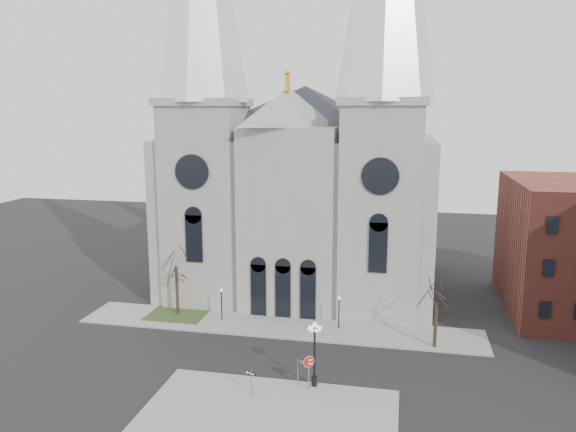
% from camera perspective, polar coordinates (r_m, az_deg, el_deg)
% --- Properties ---
extents(ground, '(160.00, 160.00, 0.00)m').
position_cam_1_polar(ground, '(47.11, -4.13, -16.04)').
color(ground, black).
rests_on(ground, ground).
extents(sidewalk_near, '(18.00, 10.00, 0.14)m').
position_cam_1_polar(sidewalk_near, '(42.13, -1.94, -19.36)').
color(sidewalk_near, gray).
rests_on(sidewalk_near, ground).
extents(sidewalk_far, '(40.00, 6.00, 0.14)m').
position_cam_1_polar(sidewalk_far, '(56.80, -1.03, -11.12)').
color(sidewalk_far, gray).
rests_on(sidewalk_far, ground).
extents(grass_patch, '(6.00, 5.00, 0.18)m').
position_cam_1_polar(grass_patch, '(60.90, -11.11, -9.77)').
color(grass_patch, '#2F4B20').
rests_on(grass_patch, ground).
extents(cathedral, '(33.00, 26.66, 54.00)m').
position_cam_1_polar(cathedral, '(64.41, 1.28, 8.29)').
color(cathedral, gray).
rests_on(cathedral, ground).
extents(tree_left, '(3.20, 3.20, 7.50)m').
position_cam_1_polar(tree_left, '(59.23, -11.30, -4.78)').
color(tree_left, black).
rests_on(tree_left, ground).
extents(tree_right, '(3.20, 3.20, 6.00)m').
position_cam_1_polar(tree_right, '(52.25, 14.87, -8.33)').
color(tree_right, black).
rests_on(tree_right, ground).
extents(ped_lamp_left, '(0.32, 0.32, 3.26)m').
position_cam_1_polar(ped_lamp_left, '(58.01, -6.78, -8.34)').
color(ped_lamp_left, black).
rests_on(ped_lamp_left, sidewalk_far).
extents(ped_lamp_right, '(0.32, 0.32, 3.26)m').
position_cam_1_polar(ped_lamp_right, '(55.52, 5.20, -9.19)').
color(ped_lamp_right, black).
rests_on(ped_lamp_right, sidewalk_far).
extents(stop_sign, '(0.95, 0.28, 2.71)m').
position_cam_1_polar(stop_sign, '(44.23, 2.12, -14.92)').
color(stop_sign, slate).
rests_on(stop_sign, sidewalk_near).
extents(globe_lamp, '(1.46, 1.46, 5.19)m').
position_cam_1_polar(globe_lamp, '(44.12, 2.71, -13.06)').
color(globe_lamp, black).
rests_on(globe_lamp, sidewalk_near).
extents(one_way_sign, '(0.81, 0.37, 1.96)m').
position_cam_1_polar(one_way_sign, '(43.69, -3.73, -16.10)').
color(one_way_sign, slate).
rests_on(one_way_sign, sidewalk_near).
extents(street_name_sign, '(0.68, 0.12, 2.11)m').
position_cam_1_polar(street_name_sign, '(45.14, 1.12, -15.29)').
color(street_name_sign, slate).
rests_on(street_name_sign, sidewalk_near).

